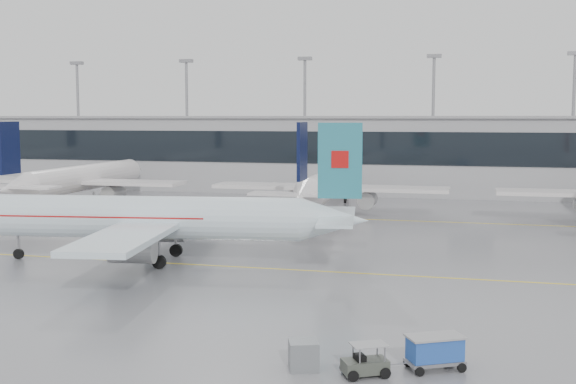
% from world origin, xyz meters
% --- Properties ---
extents(ground, '(320.00, 320.00, 0.00)m').
position_xyz_m(ground, '(0.00, 0.00, 0.00)').
color(ground, gray).
rests_on(ground, ground).
extents(taxi_line_main, '(120.00, 0.25, 0.01)m').
position_xyz_m(taxi_line_main, '(0.00, 0.00, 0.01)').
color(taxi_line_main, yellow).
rests_on(taxi_line_main, ground).
extents(taxi_line_north, '(120.00, 0.25, 0.01)m').
position_xyz_m(taxi_line_north, '(0.00, 30.00, 0.01)').
color(taxi_line_north, yellow).
rests_on(taxi_line_north, ground).
extents(taxi_line_cross, '(0.25, 60.00, 0.01)m').
position_xyz_m(taxi_line_cross, '(-30.00, 15.00, 0.01)').
color(taxi_line_cross, yellow).
rests_on(taxi_line_cross, ground).
extents(terminal, '(180.00, 15.00, 12.00)m').
position_xyz_m(terminal, '(0.00, 62.00, 6.00)').
color(terminal, '#98989C').
rests_on(terminal, ground).
extents(terminal_glass, '(180.00, 0.20, 5.00)m').
position_xyz_m(terminal_glass, '(0.00, 54.45, 7.50)').
color(terminal_glass, black).
rests_on(terminal_glass, ground).
extents(terminal_roof, '(182.00, 16.00, 0.40)m').
position_xyz_m(terminal_roof, '(0.00, 62.00, 12.20)').
color(terminal_roof, gray).
rests_on(terminal_roof, ground).
extents(light_masts, '(156.40, 1.00, 22.60)m').
position_xyz_m(light_masts, '(0.00, 68.00, 13.34)').
color(light_masts, gray).
rests_on(light_masts, ground).
extents(air_canada_jet, '(37.31, 30.26, 11.80)m').
position_xyz_m(air_canada_jet, '(-8.77, 0.17, 3.75)').
color(air_canada_jet, silver).
rests_on(air_canada_jet, ground).
extents(parked_jet_b, '(29.64, 36.96, 11.72)m').
position_xyz_m(parked_jet_b, '(-35.00, 33.69, 3.71)').
color(parked_jet_b, silver).
rests_on(parked_jet_b, ground).
extents(parked_jet_c, '(29.64, 36.96, 11.72)m').
position_xyz_m(parked_jet_c, '(-0.00, 33.69, 3.71)').
color(parked_jet_c, silver).
rests_on(parked_jet_c, ground).
extents(baggage_tug, '(3.14, 2.18, 1.55)m').
position_xyz_m(baggage_tug, '(12.39, -22.39, 0.55)').
color(baggage_tug, '#3D4139').
rests_on(baggage_tug, ground).
extents(baggage_cart, '(3.12, 2.61, 1.70)m').
position_xyz_m(baggage_cart, '(15.56, -20.69, 0.99)').
color(baggage_cart, gray).
rests_on(baggage_cart, ground).
extents(gse_unit, '(1.77, 1.70, 1.41)m').
position_xyz_m(gse_unit, '(9.35, -22.19, 0.70)').
color(gse_unit, slate).
rests_on(gse_unit, ground).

